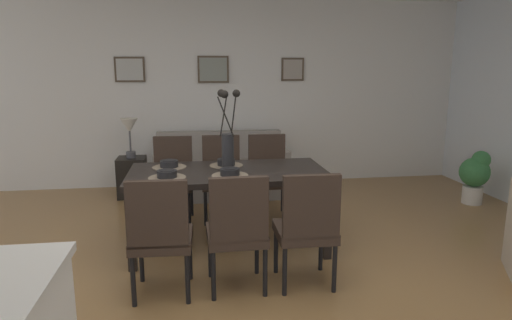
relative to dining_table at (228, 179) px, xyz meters
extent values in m
plane|color=olive|center=(-0.03, -0.84, -0.66)|extent=(9.00, 9.00, 0.00)
cube|color=silver|center=(-0.03, 2.41, 0.64)|extent=(9.00, 0.10, 2.60)
cube|color=black|center=(0.00, 0.00, 0.05)|extent=(1.80, 0.91, 0.05)
cube|color=black|center=(0.84, 0.40, -0.32)|extent=(0.07, 0.07, 0.69)
cube|color=black|center=(-0.84, 0.40, -0.32)|extent=(0.07, 0.07, 0.69)
cube|color=black|center=(0.84, -0.40, -0.32)|extent=(0.07, 0.07, 0.69)
cube|color=black|center=(-0.84, -0.40, -0.32)|extent=(0.07, 0.07, 0.69)
cube|color=#33261E|center=(-0.56, -0.81, -0.24)|extent=(0.46, 0.46, 0.08)
cube|color=#33261E|center=(-0.57, -1.00, 0.02)|extent=(0.42, 0.08, 0.48)
cylinder|color=black|center=(-0.36, -0.63, -0.47)|extent=(0.04, 0.04, 0.38)
cylinder|color=black|center=(-0.74, -0.61, -0.47)|extent=(0.04, 0.04, 0.38)
cylinder|color=black|center=(-0.38, -1.01, -0.47)|extent=(0.04, 0.04, 0.38)
cylinder|color=black|center=(-0.76, -0.99, -0.47)|extent=(0.04, 0.04, 0.38)
cube|color=#33261E|center=(-0.55, 0.78, -0.24)|extent=(0.47, 0.47, 0.08)
cube|color=#33261E|center=(-0.53, 0.97, 0.02)|extent=(0.42, 0.09, 0.48)
cylinder|color=black|center=(-0.75, 0.60, -0.47)|extent=(0.04, 0.04, 0.38)
cylinder|color=black|center=(-0.37, 0.58, -0.47)|extent=(0.04, 0.04, 0.38)
cylinder|color=black|center=(-0.72, 0.98, -0.47)|extent=(0.04, 0.04, 0.38)
cylinder|color=black|center=(-0.34, 0.96, -0.47)|extent=(0.04, 0.04, 0.38)
cube|color=#33261E|center=(-0.01, -0.79, -0.24)|extent=(0.45, 0.45, 0.08)
cube|color=#33261E|center=(0.00, -0.98, 0.02)|extent=(0.42, 0.07, 0.48)
cylinder|color=black|center=(0.18, -0.60, -0.47)|extent=(0.04, 0.04, 0.38)
cylinder|color=black|center=(-0.20, -0.61, -0.47)|extent=(0.04, 0.04, 0.38)
cylinder|color=black|center=(0.19, -0.98, -0.47)|extent=(0.04, 0.04, 0.38)
cylinder|color=black|center=(-0.19, -0.99, -0.47)|extent=(0.04, 0.04, 0.38)
cube|color=#33261E|center=(0.00, 0.78, -0.24)|extent=(0.45, 0.45, 0.08)
cube|color=#33261E|center=(0.00, 0.97, 0.02)|extent=(0.42, 0.07, 0.48)
cylinder|color=black|center=(-0.20, 0.60, -0.47)|extent=(0.04, 0.04, 0.38)
cylinder|color=black|center=(0.18, 0.59, -0.47)|extent=(0.04, 0.04, 0.38)
cylinder|color=black|center=(-0.19, 0.98, -0.47)|extent=(0.04, 0.04, 0.38)
cylinder|color=black|center=(0.19, 0.97, -0.47)|extent=(0.04, 0.04, 0.38)
cube|color=#33261E|center=(0.52, -0.80, -0.24)|extent=(0.45, 0.45, 0.08)
cube|color=#33261E|center=(0.52, -0.99, 0.02)|extent=(0.42, 0.07, 0.48)
cylinder|color=black|center=(0.72, -0.62, -0.47)|extent=(0.04, 0.04, 0.38)
cylinder|color=black|center=(0.34, -0.61, -0.47)|extent=(0.04, 0.04, 0.38)
cylinder|color=black|center=(0.71, -1.00, -0.47)|extent=(0.04, 0.04, 0.38)
cylinder|color=black|center=(0.33, -0.99, -0.47)|extent=(0.04, 0.04, 0.38)
cube|color=#33261E|center=(0.52, 0.77, -0.24)|extent=(0.44, 0.44, 0.08)
cube|color=#33261E|center=(0.52, 0.96, 0.02)|extent=(0.42, 0.06, 0.48)
cylinder|color=black|center=(0.34, 0.58, -0.47)|extent=(0.04, 0.04, 0.38)
cylinder|color=black|center=(0.72, 0.58, -0.47)|extent=(0.04, 0.04, 0.38)
cylinder|color=black|center=(0.33, 0.96, -0.47)|extent=(0.04, 0.04, 0.38)
cylinder|color=black|center=(0.71, 0.96, -0.47)|extent=(0.04, 0.04, 0.38)
cylinder|color=#232326|center=(0.00, 0.00, 0.25)|extent=(0.11, 0.11, 0.34)
cylinder|color=black|center=(0.06, 0.02, 0.58)|extent=(0.05, 0.12, 0.37)
sphere|color=black|center=(0.09, 0.03, 0.78)|extent=(0.07, 0.07, 0.07)
cylinder|color=black|center=(-0.03, 0.05, 0.58)|extent=(0.08, 0.05, 0.38)
sphere|color=black|center=(-0.05, 0.08, 0.78)|extent=(0.07, 0.07, 0.07)
cylinder|color=black|center=(-0.02, -0.06, 0.58)|extent=(0.15, 0.06, 0.36)
sphere|color=black|center=(-0.03, -0.09, 0.78)|extent=(0.07, 0.07, 0.07)
cylinder|color=#7F705B|center=(-0.54, -0.21, 0.08)|extent=(0.32, 0.32, 0.01)
cylinder|color=black|center=(-0.54, -0.21, 0.11)|extent=(0.17, 0.17, 0.06)
cylinder|color=black|center=(-0.54, -0.21, 0.13)|extent=(0.13, 0.13, 0.04)
cylinder|color=#7F705B|center=(-0.54, 0.21, 0.08)|extent=(0.32, 0.32, 0.01)
cylinder|color=black|center=(-0.54, 0.21, 0.11)|extent=(0.17, 0.17, 0.06)
cylinder|color=black|center=(-0.54, 0.21, 0.13)|extent=(0.13, 0.13, 0.04)
cylinder|color=#7F705B|center=(0.00, -0.21, 0.08)|extent=(0.32, 0.32, 0.01)
cylinder|color=black|center=(0.00, -0.21, 0.11)|extent=(0.17, 0.17, 0.06)
cylinder|color=black|center=(0.00, -0.21, 0.13)|extent=(0.13, 0.13, 0.04)
cylinder|color=#7F705B|center=(0.00, 0.21, 0.08)|extent=(0.32, 0.32, 0.01)
cylinder|color=black|center=(0.00, 0.21, 0.11)|extent=(0.17, 0.17, 0.06)
cylinder|color=black|center=(0.00, 0.21, 0.13)|extent=(0.13, 0.13, 0.04)
cube|color=gray|center=(0.06, 1.81, -0.45)|extent=(1.71, 0.84, 0.42)
cube|color=gray|center=(0.06, 2.15, -0.05)|extent=(1.71, 0.16, 0.38)
cube|color=gray|center=(0.86, 1.81, -0.14)|extent=(0.10, 0.84, 0.20)
cube|color=gray|center=(-0.75, 1.81, -0.14)|extent=(0.10, 0.84, 0.20)
cube|color=black|center=(-1.11, 1.85, -0.40)|extent=(0.36, 0.36, 0.52)
cylinder|color=#4C4C51|center=(-1.11, 1.85, -0.10)|extent=(0.12, 0.12, 0.08)
cylinder|color=#4C4C51|center=(-1.11, 1.85, 0.08)|extent=(0.02, 0.02, 0.30)
cone|color=silver|center=(-1.11, 1.85, 0.28)|extent=(0.22, 0.22, 0.18)
cube|color=#473828|center=(-1.13, 2.34, 0.97)|extent=(0.40, 0.02, 0.34)
cube|color=#B2B2AD|center=(-1.13, 2.32, 0.97)|extent=(0.35, 0.01, 0.29)
cube|color=#473828|center=(0.00, 2.34, 0.97)|extent=(0.43, 0.02, 0.37)
cube|color=gray|center=(0.00, 2.32, 0.97)|extent=(0.38, 0.01, 0.32)
cube|color=#473828|center=(1.13, 2.34, 0.97)|extent=(0.32, 0.02, 0.32)
cube|color=#9E9389|center=(1.13, 2.32, 0.97)|extent=(0.27, 0.01, 0.27)
cylinder|color=silver|center=(3.12, 0.92, -0.55)|extent=(0.24, 0.24, 0.22)
sphere|color=#387A42|center=(3.12, 0.92, -0.26)|extent=(0.36, 0.36, 0.36)
sphere|color=#387A42|center=(3.17, 0.89, -0.10)|extent=(0.22, 0.22, 0.22)
camera|label=1|loc=(-0.32, -3.98, 1.01)|focal=31.28mm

